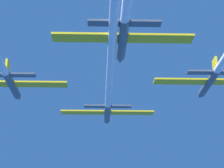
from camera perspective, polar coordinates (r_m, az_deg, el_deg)
name	(u,v)px	position (r m, az deg, el deg)	size (l,w,h in m)	color
jet_lead	(110,77)	(63.74, -0.28, 0.82)	(16.18, 58.62, 2.68)	#4C5660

